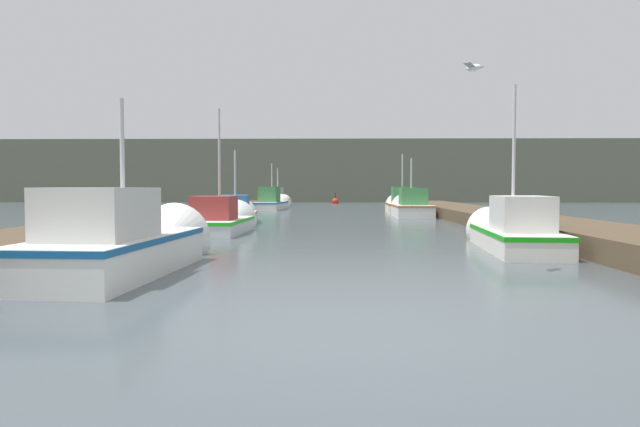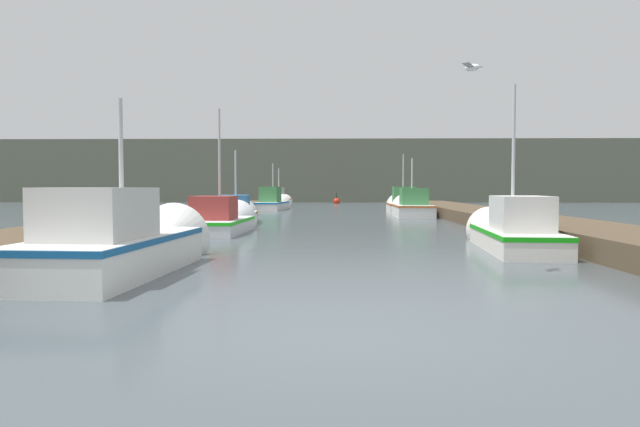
# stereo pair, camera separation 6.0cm
# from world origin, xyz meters

# --- Properties ---
(ground_plane) EXTENTS (200.00, 200.00, 0.00)m
(ground_plane) POSITION_xyz_m (0.00, 0.00, 0.00)
(ground_plane) COLOR #424C51
(dock_left) EXTENTS (2.85, 40.00, 0.52)m
(dock_left) POSITION_xyz_m (-6.60, 16.00, 0.26)
(dock_left) COLOR #4C3D2B
(dock_left) RESTS_ON ground_plane
(dock_right) EXTENTS (2.85, 40.00, 0.52)m
(dock_right) POSITION_xyz_m (6.60, 16.00, 0.26)
(dock_right) COLOR #4C3D2B
(dock_right) RESTS_ON ground_plane
(distant_shore_ridge) EXTENTS (120.00, 16.00, 6.23)m
(distant_shore_ridge) POSITION_xyz_m (0.00, 57.92, 3.11)
(distant_shore_ridge) COLOR #565B4C
(distant_shore_ridge) RESTS_ON ground_plane
(fishing_boat_0) EXTENTS (2.05, 5.45, 3.58)m
(fishing_boat_0) POSITION_xyz_m (-3.81, 4.34, 0.52)
(fishing_boat_0) COLOR silver
(fishing_boat_0) RESTS_ON ground_plane
(fishing_boat_1) EXTENTS (1.88, 5.55, 4.44)m
(fishing_boat_1) POSITION_xyz_m (4.37, 8.45, 0.42)
(fishing_boat_1) COLOR silver
(fishing_boat_1) RESTS_ON ground_plane
(fishing_boat_2) EXTENTS (1.90, 4.93, 4.68)m
(fishing_boat_2) POSITION_xyz_m (-3.80, 13.40, 0.37)
(fishing_boat_2) COLOR silver
(fishing_boat_2) RESTS_ON ground_plane
(fishing_boat_3) EXTENTS (1.98, 4.96, 3.62)m
(fishing_boat_3) POSITION_xyz_m (-4.17, 18.41, 0.37)
(fishing_boat_3) COLOR silver
(fishing_boat_3) RESTS_ON ground_plane
(fishing_boat_4) EXTENTS (1.84, 4.60, 3.52)m
(fishing_boat_4) POSITION_xyz_m (4.02, 23.65, 0.46)
(fishing_boat_4) COLOR silver
(fishing_boat_4) RESTS_ON ground_plane
(fishing_boat_5) EXTENTS (1.94, 5.03, 3.99)m
(fishing_boat_5) POSITION_xyz_m (4.11, 28.00, 0.46)
(fishing_boat_5) COLOR silver
(fishing_boat_5) RESTS_ON ground_plane
(fishing_boat_6) EXTENTS (2.03, 5.79, 3.58)m
(fishing_boat_6) POSITION_xyz_m (-4.02, 32.63, 0.46)
(fishing_boat_6) COLOR silver
(fishing_boat_6) RESTS_ON ground_plane
(fishing_boat_7) EXTENTS (1.71, 5.39, 3.27)m
(fishing_boat_7) POSITION_xyz_m (-4.14, 37.81, 0.47)
(fishing_boat_7) COLOR silver
(fishing_boat_7) RESTS_ON ground_plane
(mooring_piling_0) EXTENTS (0.25, 0.25, 1.19)m
(mooring_piling_0) POSITION_xyz_m (-5.10, 41.12, 0.60)
(mooring_piling_0) COLOR #473523
(mooring_piling_0) RESTS_ON ground_plane
(mooring_piling_1) EXTENTS (0.30, 0.30, 1.23)m
(mooring_piling_1) POSITION_xyz_m (-5.12, 40.13, 0.62)
(mooring_piling_1) COLOR #473523
(mooring_piling_1) RESTS_ON ground_plane
(channel_buoy) EXTENTS (0.63, 0.63, 1.13)m
(channel_buoy) POSITION_xyz_m (0.34, 46.81, 0.18)
(channel_buoy) COLOR red
(channel_buoy) RESTS_ON ground_plane
(seagull_lead) EXTENTS (0.45, 0.49, 0.12)m
(seagull_lead) POSITION_xyz_m (2.40, 4.35, 3.63)
(seagull_lead) COLOR white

